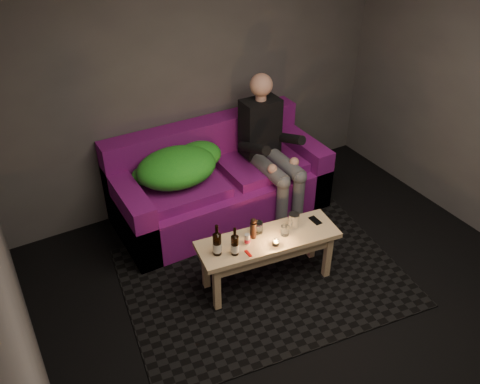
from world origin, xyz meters
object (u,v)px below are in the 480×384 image
object	(u,v)px
person	(269,145)
steel_cup	(294,220)
beer_bottle_a	(217,244)
sofa	(218,184)
beer_bottle_b	(235,245)
coffee_table	(268,246)

from	to	relation	value
person	steel_cup	xyz separation A→B (m)	(-0.34, -0.92, -0.17)
person	beer_bottle_a	xyz separation A→B (m)	(-1.05, -0.91, -0.13)
sofa	beer_bottle_b	xyz separation A→B (m)	(-0.45, -1.14, 0.25)
beer_bottle_a	steel_cup	distance (m)	0.71
sofa	steel_cup	xyz separation A→B (m)	(0.13, -1.09, 0.22)
sofa	steel_cup	bearing A→B (deg)	-82.93
person	beer_bottle_b	size ratio (longest dim) A/B	5.50
person	coffee_table	distance (m)	1.16
coffee_table	steel_cup	xyz separation A→B (m)	(0.26, 0.02, 0.15)
person	coffee_table	world-z (taller)	person
beer_bottle_b	steel_cup	bearing A→B (deg)	5.45
steel_cup	beer_bottle_a	bearing A→B (deg)	179.02
steel_cup	person	bearing A→B (deg)	69.50
beer_bottle_a	person	bearing A→B (deg)	40.88
sofa	person	world-z (taller)	person
beer_bottle_a	steel_cup	size ratio (longest dim) A/B	2.17
coffee_table	beer_bottle_b	distance (m)	0.38
coffee_table	steel_cup	size ratio (longest dim) A/B	9.52
steel_cup	sofa	bearing A→B (deg)	97.07
beer_bottle_a	steel_cup	xyz separation A→B (m)	(0.70, -0.01, -0.04)
sofa	beer_bottle_b	distance (m)	1.25
sofa	person	size ratio (longest dim) A/B	1.50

